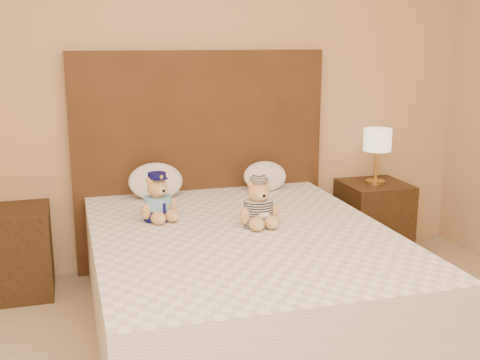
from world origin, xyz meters
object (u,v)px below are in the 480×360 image
object	(u,v)px
nightstand_left	(14,252)
teddy_police	(158,197)
lamp	(377,143)
pillow_right	(265,175)
bed	(242,278)
teddy_prisoner	(259,202)
pillow_left	(156,179)
nightstand_right	(373,219)

from	to	relation	value
nightstand_left	teddy_police	world-z (taller)	teddy_police
nightstand_left	lamp	bearing A→B (deg)	0.00
pillow_right	lamp	bearing A→B (deg)	-2.05
bed	teddy_prisoner	bearing A→B (deg)	29.72
lamp	teddy_police	size ratio (longest dim) A/B	1.44
bed	nightstand_left	bearing A→B (deg)	147.38
pillow_left	lamp	bearing A→B (deg)	-1.08
nightstand_right	pillow_left	bearing A→B (deg)	178.92
bed	nightstand_right	xyz separation A→B (m)	(1.25, 0.80, -0.00)
nightstand_right	teddy_prisoner	bearing A→B (deg)	-147.10
bed	lamp	world-z (taller)	lamp
nightstand_left	nightstand_right	size ratio (longest dim) A/B	1.00
bed	teddy_prisoner	size ratio (longest dim) A/B	7.28
nightstand_left	teddy_prisoner	distance (m)	1.60
bed	teddy_police	world-z (taller)	teddy_police
nightstand_right	lamp	xyz separation A→B (m)	(-0.00, 0.00, 0.57)
bed	teddy_prisoner	distance (m)	0.43
teddy_police	pillow_left	bearing A→B (deg)	61.40
nightstand_left	teddy_prisoner	size ratio (longest dim) A/B	2.00
nightstand_right	pillow_left	distance (m)	1.65
pillow_left	nightstand_left	bearing A→B (deg)	-178.10
teddy_police	nightstand_left	bearing A→B (deg)	129.72
teddy_police	lamp	bearing A→B (deg)	-5.67
pillow_left	pillow_right	world-z (taller)	pillow_left
pillow_right	bed	bearing A→B (deg)	-116.43
pillow_right	nightstand_right	bearing A→B (deg)	-2.05
nightstand_left	teddy_police	xyz separation A→B (m)	(0.84, -0.47, 0.41)
teddy_police	pillow_right	bearing A→B (deg)	9.76
nightstand_left	teddy_police	size ratio (longest dim) A/B	1.98
lamp	teddy_prisoner	distance (m)	1.36
lamp	pillow_right	xyz separation A→B (m)	(-0.84, 0.03, -0.19)
nightstand_right	teddy_police	xyz separation A→B (m)	(-1.66, -0.47, 0.41)
teddy_police	pillow_right	distance (m)	0.96
bed	pillow_left	xyz separation A→B (m)	(-0.35, 0.83, 0.40)
bed	nightstand_right	bearing A→B (deg)	32.62
bed	pillow_left	distance (m)	0.98
nightstand_right	pillow_right	distance (m)	0.92
bed	nightstand_right	distance (m)	1.48
teddy_prisoner	nightstand_right	bearing A→B (deg)	27.25
pillow_right	teddy_prisoner	bearing A→B (deg)	-111.26
nightstand_right	teddy_police	size ratio (longest dim) A/B	1.98
bed	pillow_left	size ratio (longest dim) A/B	5.62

